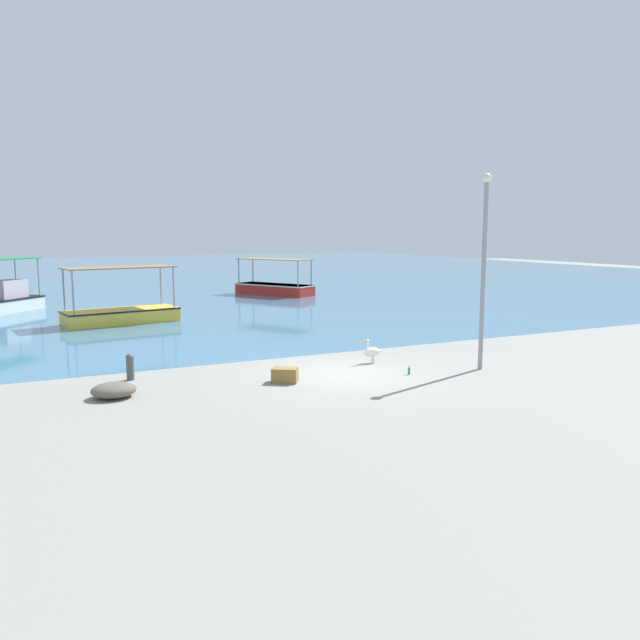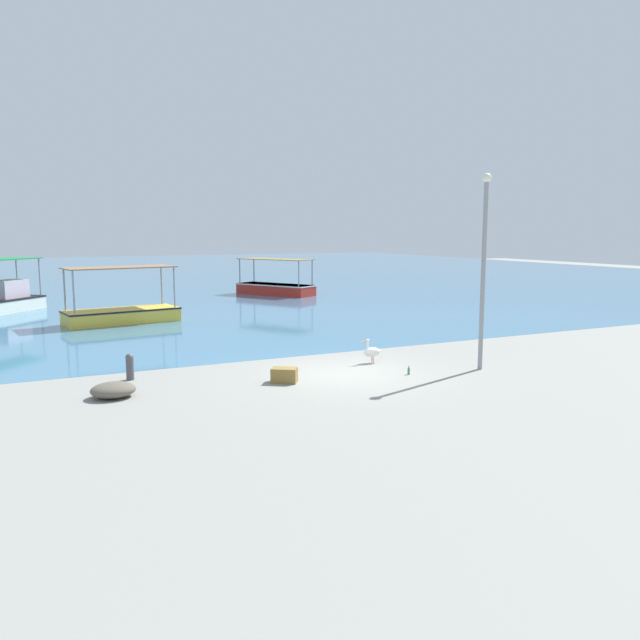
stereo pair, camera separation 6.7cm
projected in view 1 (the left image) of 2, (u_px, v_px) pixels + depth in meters
name	position (u px, v px, depth m)	size (l,w,h in m)	color
ground	(344.00, 374.00, 18.67)	(120.00, 120.00, 0.00)	gray
harbor_water	(115.00, 274.00, 61.43)	(110.00, 90.00, 0.00)	teal
fishing_boat_outer	(121.00, 312.00, 28.92)	(5.34, 2.74, 2.61)	yellow
fishing_boat_near_right	(274.00, 287.00, 41.86)	(4.33, 5.66, 2.40)	red
pelican	(372.00, 351.00, 20.18)	(0.81, 0.32, 0.80)	#E0997A
lamp_post	(484.00, 261.00, 18.84)	(0.28, 0.28, 5.95)	gray
mooring_bollard	(130.00, 366.00, 17.85)	(0.23, 0.23, 0.77)	#47474C
net_pile	(114.00, 390.00, 15.98)	(1.14, 0.97, 0.40)	#60594B
cargo_crate	(285.00, 375.00, 17.60)	(0.71, 0.45, 0.41)	olive
glass_bottle	(409.00, 371.00, 18.58)	(0.07, 0.07, 0.27)	#3F7F4C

